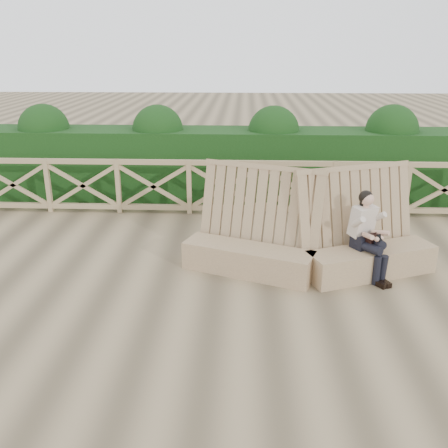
{
  "coord_description": "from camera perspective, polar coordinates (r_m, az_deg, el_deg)",
  "views": [
    {
      "loc": [
        0.39,
        -6.06,
        3.24
      ],
      "look_at": [
        0.12,
        0.4,
        0.9
      ],
      "focal_mm": 40.0,
      "sensor_mm": 36.0,
      "label": 1
    }
  ],
  "objects": [
    {
      "name": "woman",
      "position": [
        7.49,
        16.08,
        -0.83
      ],
      "size": [
        0.6,
        0.79,
        1.28
      ],
      "rotation": [
        0.0,
        0.0,
        0.59
      ],
      "color": "black",
      "rests_on": "ground"
    },
    {
      "name": "bench",
      "position": [
        7.54,
        9.7,
        -2.65
      ],
      "size": [
        3.81,
        1.41,
        1.55
      ],
      "rotation": [
        0.0,
        0.0,
        -0.01
      ],
      "color": "#86694C",
      "rests_on": "ground"
    },
    {
      "name": "guardrail",
      "position": [
        9.94,
        0.08,
        4.22
      ],
      "size": [
        10.1,
        0.09,
        1.1
      ],
      "color": "#8E7453",
      "rests_on": "ground"
    },
    {
      "name": "hedge",
      "position": [
        11.05,
        0.34,
        6.89
      ],
      "size": [
        12.0,
        1.2,
        1.5
      ],
      "primitive_type": "cube",
      "color": "black",
      "rests_on": "ground"
    },
    {
      "name": "ground",
      "position": [
        6.88,
        -1.13,
        -8.19
      ],
      "size": [
        60.0,
        60.0,
        0.0
      ],
      "primitive_type": "plane",
      "color": "brown",
      "rests_on": "ground"
    }
  ]
}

